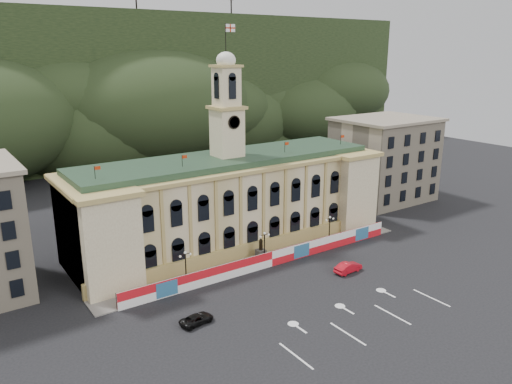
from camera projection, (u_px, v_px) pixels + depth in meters
ground at (337, 304)px, 67.09m from camera, size 260.00×260.00×0.00m
lane_markings at (365, 320)px, 63.13m from camera, size 26.00×10.00×0.02m
hill_ridge at (74, 94)px, 158.54m from camera, size 230.00×80.00×64.00m
city_hall at (229, 200)px, 86.86m from camera, size 56.20×17.60×37.10m
side_building_right at (384, 159)px, 112.47m from camera, size 21.00×17.00×18.60m
hoarding_fence at (272, 259)px, 78.73m from camera, size 50.00×0.44×2.50m
pavement at (262, 260)px, 81.15m from camera, size 56.00×5.50×0.16m
statue at (261, 253)px, 81.05m from camera, size 1.40×1.40×3.72m
lamp_left at (186, 265)px, 72.12m from camera, size 1.96×0.44×5.15m
lamp_center at (264, 244)px, 79.74m from camera, size 1.96×0.44×5.15m
lamp_right at (329, 227)px, 87.35m from camera, size 1.96×0.44×5.15m
red_sedan at (348, 267)px, 76.68m from camera, size 2.38×5.06×1.59m
black_suv at (197, 319)px, 62.24m from camera, size 3.15×4.94×1.23m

